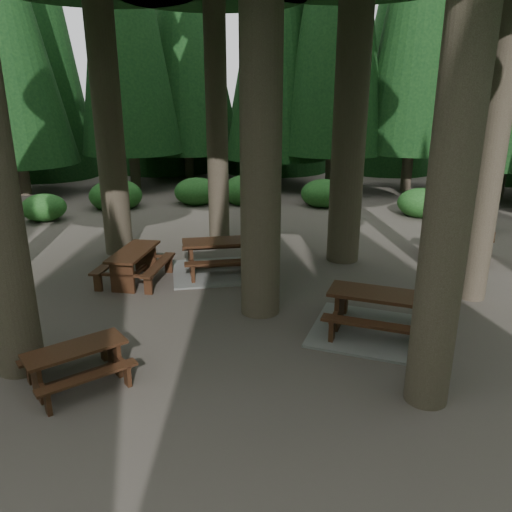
% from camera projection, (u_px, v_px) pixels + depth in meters
% --- Properties ---
extents(ground, '(80.00, 80.00, 0.00)m').
position_uv_depth(ground, '(223.00, 311.00, 10.98)').
color(ground, '#4C443E').
rests_on(ground, ground).
extents(picnic_table_a, '(2.88, 2.50, 0.88)m').
position_uv_depth(picnic_table_a, '(380.00, 320.00, 9.87)').
color(picnic_table_a, gray).
rests_on(picnic_table_a, ground).
extents(picnic_table_b, '(1.63, 1.98, 0.83)m').
position_uv_depth(picnic_table_b, '(134.00, 261.00, 12.55)').
color(picnic_table_b, '#391D11').
rests_on(picnic_table_b, ground).
extents(picnic_table_c, '(3.24, 2.99, 0.89)m').
position_uv_depth(picnic_table_c, '(222.00, 261.00, 13.26)').
color(picnic_table_c, gray).
rests_on(picnic_table_c, ground).
extents(picnic_table_d, '(2.08, 1.84, 0.76)m').
position_uv_depth(picnic_table_d, '(461.00, 240.00, 14.48)').
color(picnic_table_d, '#391D11').
rests_on(picnic_table_d, ground).
extents(picnic_table_e, '(1.99, 2.03, 0.68)m').
position_uv_depth(picnic_table_e, '(76.00, 360.00, 8.12)').
color(picnic_table_e, '#391D11').
rests_on(picnic_table_e, ground).
extents(shrub_ring, '(23.86, 24.64, 1.49)m').
position_uv_depth(shrub_ring, '(261.00, 285.00, 11.41)').
color(shrub_ring, '#215D20').
rests_on(shrub_ring, ground).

